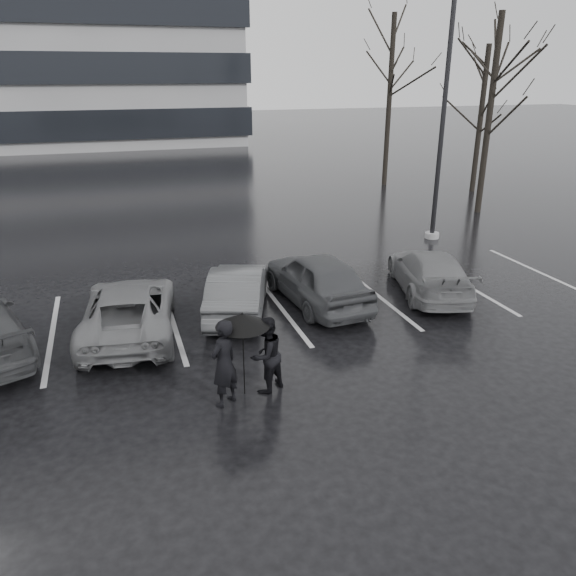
{
  "coord_description": "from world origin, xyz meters",
  "views": [
    {
      "loc": [
        -3.35,
        -10.5,
        5.78
      ],
      "look_at": [
        0.35,
        1.0,
        1.1
      ],
      "focal_mm": 35.0,
      "sensor_mm": 36.0,
      "label": 1
    }
  ],
  "objects_px": {
    "pedestrian_left": "(224,363)",
    "tree_ne": "(480,121)",
    "car_west_a": "(238,290)",
    "pedestrian_right": "(266,355)",
    "tree_east": "(489,117)",
    "tree_north": "(389,103)",
    "car_main": "(317,278)",
    "lamp_post": "(443,117)",
    "car_east": "(429,272)",
    "car_west_b": "(129,310)"
  },
  "relations": [
    {
      "from": "car_west_a",
      "to": "tree_ne",
      "type": "distance_m",
      "value": 19.17
    },
    {
      "from": "car_west_a",
      "to": "pedestrian_left",
      "type": "relative_size",
      "value": 2.2
    },
    {
      "from": "pedestrian_right",
      "to": "tree_north",
      "type": "distance_m",
      "value": 22.14
    },
    {
      "from": "pedestrian_right",
      "to": "tree_ne",
      "type": "distance_m",
      "value": 21.9
    },
    {
      "from": "tree_east",
      "to": "tree_ne",
      "type": "bearing_deg",
      "value": 57.99
    },
    {
      "from": "car_west_a",
      "to": "car_main",
      "type": "bearing_deg",
      "value": -161.77
    },
    {
      "from": "car_west_a",
      "to": "lamp_post",
      "type": "bearing_deg",
      "value": -133.26
    },
    {
      "from": "pedestrian_left",
      "to": "lamp_post",
      "type": "xyz_separation_m",
      "value": [
        9.58,
        8.59,
        3.47
      ]
    },
    {
      "from": "car_east",
      "to": "tree_east",
      "type": "xyz_separation_m",
      "value": [
        7.15,
        7.77,
        3.41
      ]
    },
    {
      "from": "tree_east",
      "to": "tree_north",
      "type": "height_order",
      "value": "tree_north"
    },
    {
      "from": "pedestrian_right",
      "to": "tree_north",
      "type": "xyz_separation_m",
      "value": [
        11.85,
        18.37,
        3.49
      ]
    },
    {
      "from": "tree_north",
      "to": "car_main",
      "type": "bearing_deg",
      "value": -122.82
    },
    {
      "from": "tree_ne",
      "to": "pedestrian_left",
      "type": "bearing_deg",
      "value": -136.07
    },
    {
      "from": "car_west_b",
      "to": "pedestrian_right",
      "type": "xyz_separation_m",
      "value": [
        2.36,
        -3.4,
        0.15
      ]
    },
    {
      "from": "car_east",
      "to": "tree_north",
      "type": "xyz_separation_m",
      "value": [
        6.15,
        14.77,
        3.66
      ]
    },
    {
      "from": "car_east",
      "to": "pedestrian_left",
      "type": "height_order",
      "value": "pedestrian_left"
    },
    {
      "from": "car_east",
      "to": "pedestrian_right",
      "type": "distance_m",
      "value": 6.75
    },
    {
      "from": "pedestrian_right",
      "to": "tree_east",
      "type": "xyz_separation_m",
      "value": [
        12.85,
        11.37,
        3.24
      ]
    },
    {
      "from": "pedestrian_right",
      "to": "tree_north",
      "type": "relative_size",
      "value": 0.18
    },
    {
      "from": "tree_north",
      "to": "tree_east",
      "type": "bearing_deg",
      "value": -81.87
    },
    {
      "from": "car_main",
      "to": "tree_ne",
      "type": "height_order",
      "value": "tree_ne"
    },
    {
      "from": "car_west_b",
      "to": "tree_ne",
      "type": "height_order",
      "value": "tree_ne"
    },
    {
      "from": "car_main",
      "to": "tree_east",
      "type": "bearing_deg",
      "value": -149.35
    },
    {
      "from": "car_main",
      "to": "pedestrian_left",
      "type": "relative_size",
      "value": 2.4
    },
    {
      "from": "tree_north",
      "to": "car_east",
      "type": "bearing_deg",
      "value": -112.59
    },
    {
      "from": "pedestrian_right",
      "to": "tree_east",
      "type": "bearing_deg",
      "value": -169.09
    },
    {
      "from": "pedestrian_left",
      "to": "lamp_post",
      "type": "distance_m",
      "value": 13.33
    },
    {
      "from": "lamp_post",
      "to": "tree_east",
      "type": "xyz_separation_m",
      "value": [
        4.13,
        3.02,
        -0.32
      ]
    },
    {
      "from": "pedestrian_right",
      "to": "pedestrian_left",
      "type": "bearing_deg",
      "value": -14.85
    },
    {
      "from": "car_east",
      "to": "car_main",
      "type": "bearing_deg",
      "value": 12.32
    },
    {
      "from": "car_west_b",
      "to": "car_east",
      "type": "height_order",
      "value": "car_west_b"
    },
    {
      "from": "car_west_a",
      "to": "tree_north",
      "type": "xyz_separation_m",
      "value": [
        11.53,
        14.55,
        3.63
      ]
    },
    {
      "from": "tree_ne",
      "to": "tree_north",
      "type": "distance_m",
      "value": 4.67
    },
    {
      "from": "tree_ne",
      "to": "tree_north",
      "type": "relative_size",
      "value": 0.82
    },
    {
      "from": "tree_ne",
      "to": "tree_north",
      "type": "bearing_deg",
      "value": 139.4
    },
    {
      "from": "car_west_b",
      "to": "pedestrian_left",
      "type": "height_order",
      "value": "pedestrian_left"
    },
    {
      "from": "car_main",
      "to": "lamp_post",
      "type": "relative_size",
      "value": 0.43
    },
    {
      "from": "car_east",
      "to": "car_west_a",
      "type": "bearing_deg",
      "value": 13.75
    },
    {
      "from": "car_west_b",
      "to": "car_east",
      "type": "xyz_separation_m",
      "value": [
        8.07,
        0.2,
        -0.01
      ]
    },
    {
      "from": "pedestrian_left",
      "to": "tree_ne",
      "type": "distance_m",
      "value": 22.66
    },
    {
      "from": "car_main",
      "to": "car_west_b",
      "type": "xyz_separation_m",
      "value": [
        -4.83,
        -0.42,
        -0.09
      ]
    },
    {
      "from": "car_east",
      "to": "tree_ne",
      "type": "bearing_deg",
      "value": -113.23
    },
    {
      "from": "pedestrian_right",
      "to": "car_main",
      "type": "bearing_deg",
      "value": -153.47
    },
    {
      "from": "pedestrian_left",
      "to": "tree_east",
      "type": "xyz_separation_m",
      "value": [
        13.71,
        11.61,
        3.15
      ]
    },
    {
      "from": "tree_east",
      "to": "car_main",
      "type": "bearing_deg",
      "value": -143.96
    },
    {
      "from": "car_west_a",
      "to": "pedestrian_right",
      "type": "distance_m",
      "value": 3.84
    },
    {
      "from": "tree_ne",
      "to": "car_east",
      "type": "bearing_deg",
      "value": -129.33
    },
    {
      "from": "car_west_a",
      "to": "pedestrian_left",
      "type": "distance_m",
      "value": 4.24
    },
    {
      "from": "lamp_post",
      "to": "tree_east",
      "type": "distance_m",
      "value": 5.13
    },
    {
      "from": "pedestrian_left",
      "to": "pedestrian_right",
      "type": "distance_m",
      "value": 0.9
    }
  ]
}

